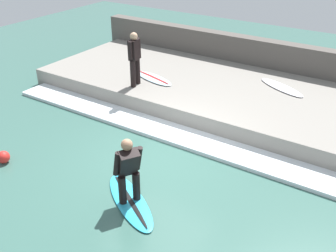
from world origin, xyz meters
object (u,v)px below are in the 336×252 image
object	(u,v)px
surfboard_waiting_near	(154,78)
marker_buoy	(3,157)
surfer_waiting_near	(135,56)
surfboard_spare	(281,87)
surfboard_riding	(130,201)
surfer_riding	(128,168)

from	to	relation	value
surfboard_waiting_near	marker_buoy	xyz separation A→B (m)	(-5.26, 0.71, -0.42)
surfer_waiting_near	surfboard_spare	xyz separation A→B (m)	(2.24, -3.90, -0.90)
surfboard_riding	surfer_riding	world-z (taller)	surfer_riding
surfer_riding	marker_buoy	distance (m)	3.55
surfer_waiting_near	marker_buoy	world-z (taller)	surfer_waiting_near
surfboard_waiting_near	surfer_waiting_near	bearing A→B (deg)	165.53
surfboard_riding	marker_buoy	world-z (taller)	marker_buoy
surfer_riding	marker_buoy	xyz separation A→B (m)	(-0.47, 3.45, -0.71)
surfer_waiting_near	surfboard_waiting_near	bearing A→B (deg)	-14.47
surfboard_spare	surfer_waiting_near	bearing A→B (deg)	119.92
surfboard_riding	marker_buoy	bearing A→B (deg)	97.81
surfboard_riding	surfboard_spare	distance (m)	6.41
surfboard_waiting_near	surfboard_spare	size ratio (longest dim) A/B	1.00
surfboard_riding	surfboard_spare	world-z (taller)	surfboard_spare
surfer_waiting_near	surfboard_waiting_near	size ratio (longest dim) A/B	0.96
surfboard_riding	marker_buoy	xyz separation A→B (m)	(-0.47, 3.45, 0.12)
surfboard_spare	marker_buoy	xyz separation A→B (m)	(-6.78, 4.43, -0.42)
surfer_waiting_near	marker_buoy	size ratio (longest dim) A/B	5.48
surfer_riding	surfboard_waiting_near	size ratio (longest dim) A/B	0.84
surfer_riding	surfboard_spare	size ratio (longest dim) A/B	0.84
surfboard_riding	surfboard_waiting_near	size ratio (longest dim) A/B	1.16
surfboard_spare	surfboard_riding	bearing A→B (deg)	171.17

